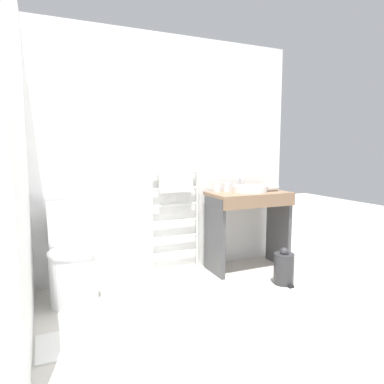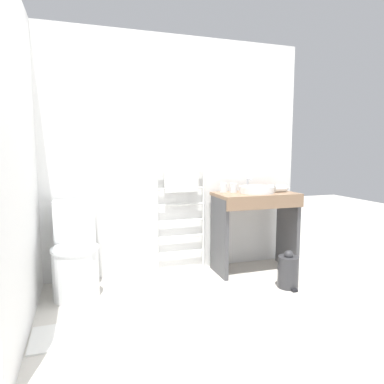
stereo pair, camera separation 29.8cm
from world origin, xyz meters
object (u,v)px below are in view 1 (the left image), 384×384
(hair_dryer, at_px, (271,187))
(trash_bin, at_px, (284,268))
(towel_radiator, at_px, (176,198))
(cup_near_edge, at_px, (227,187))
(toilet, at_px, (72,261))
(sink_basin, at_px, (250,189))
(cup_near_wall, at_px, (217,187))

(hair_dryer, relative_size, trash_bin, 0.51)
(towel_radiator, xyz_separation_m, trash_bin, (0.83, -0.74, -0.63))
(cup_near_edge, bearing_deg, toilet, -174.10)
(sink_basin, relative_size, cup_near_wall, 3.69)
(trash_bin, bearing_deg, sink_basin, 98.19)
(towel_radiator, height_order, cup_near_wall, towel_radiator)
(sink_basin, height_order, cup_near_wall, cup_near_wall)
(trash_bin, bearing_deg, cup_near_wall, 120.17)
(toilet, distance_m, cup_near_wall, 1.61)
(towel_radiator, xyz_separation_m, cup_near_wall, (0.44, -0.08, 0.10))
(cup_near_edge, relative_size, trash_bin, 0.27)
(toilet, xyz_separation_m, sink_basin, (1.81, 0.06, 0.54))
(sink_basin, relative_size, trash_bin, 1.00)
(cup_near_edge, distance_m, trash_bin, 1.00)
(cup_near_edge, bearing_deg, hair_dryer, -11.81)
(trash_bin, bearing_deg, hair_dryer, 68.37)
(toilet, height_order, cup_near_edge, cup_near_edge)
(toilet, xyz_separation_m, towel_radiator, (1.06, 0.29, 0.45))
(hair_dryer, bearing_deg, sink_basin, -179.82)
(cup_near_wall, bearing_deg, towel_radiator, 170.08)
(cup_near_wall, relative_size, cup_near_edge, 0.99)
(sink_basin, height_order, trash_bin, sink_basin)
(cup_near_wall, relative_size, hair_dryer, 0.53)
(trash_bin, bearing_deg, towel_radiator, 138.26)
(towel_radiator, bearing_deg, trash_bin, -41.74)
(toilet, height_order, hair_dryer, hair_dryer)
(sink_basin, distance_m, trash_bin, 0.88)
(hair_dryer, bearing_deg, toilet, -178.31)
(cup_near_edge, relative_size, hair_dryer, 0.53)
(toilet, height_order, cup_near_wall, cup_near_wall)
(cup_near_wall, height_order, hair_dryer, cup_near_wall)
(hair_dryer, bearing_deg, cup_near_edge, 168.19)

